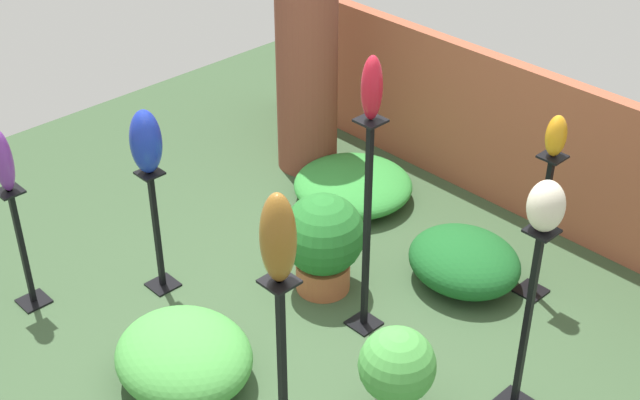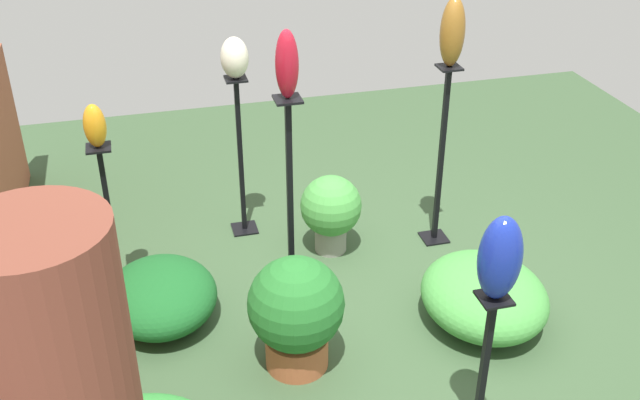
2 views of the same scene
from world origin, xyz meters
name	(u,v)px [view 2 (image 2 of 2)]	position (x,y,z in m)	size (l,w,h in m)	color
ground_plane	(362,322)	(0.00, 0.00, 0.00)	(8.00, 8.00, 0.00)	#385133
pedestal_bronze	(440,164)	(0.85, -0.87, 0.67)	(0.20, 0.20, 1.44)	black
pedestal_ruby	(291,222)	(0.21, 0.44, 0.74)	(0.20, 0.20, 1.59)	black
pedestal_ivory	(241,164)	(1.37, 0.57, 0.60)	(0.20, 0.20, 1.30)	black
pedestal_amber	(112,228)	(0.80, 1.57, 0.52)	(0.20, 0.20, 1.13)	black
pedestal_cobalt	(483,376)	(-1.10, -0.31, 0.44)	(0.20, 0.20, 0.97)	black
art_vase_bronze	(452,32)	(0.85, -0.87, 1.68)	(0.18, 0.17, 0.49)	brown
art_vase_ruby	(287,64)	(0.21, 0.44, 1.79)	(0.13, 0.14, 0.41)	maroon
art_vase_ivory	(235,58)	(1.37, 0.57, 1.45)	(0.21, 0.20, 0.30)	beige
art_vase_amber	(95,126)	(0.80, 1.57, 1.28)	(0.14, 0.14, 0.29)	orange
art_vase_cobalt	(500,258)	(-1.10, -0.31, 1.20)	(0.20, 0.22, 0.47)	#192D9E
potted_plant_front_left	(296,311)	(-0.28, 0.52, 0.42)	(0.59, 0.59, 0.76)	#B25B38
potted_plant_mid_left	(331,209)	(0.91, -0.03, 0.36)	(0.47, 0.47, 0.63)	gray
foliage_bed_east	(161,296)	(0.38, 1.30, 0.19)	(0.85, 0.75, 0.38)	#195923
foliage_bed_west	(484,296)	(-0.19, -0.78, 0.21)	(0.92, 0.83, 0.42)	#479942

